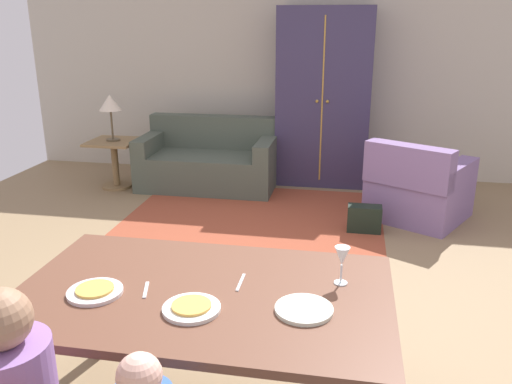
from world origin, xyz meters
The scene contains 18 objects.
ground_plane centered at (0.00, 0.47, -0.01)m, with size 7.50×6.14×0.02m, color #8B7250.
back_wall centered at (0.00, 3.59, 1.35)m, with size 7.50×0.10×2.70m, color beige.
dining_table centered at (-0.04, -1.14, 0.69)m, with size 1.72×1.04×0.76m.
plate_near_man centered at (-0.52, -1.26, 0.77)m, with size 0.25×0.25×0.02m, color silver.
pizza_near_man centered at (-0.52, -1.26, 0.78)m, with size 0.17×0.17×0.01m, color gold.
plate_near_child centered at (-0.04, -1.32, 0.77)m, with size 0.25×0.25×0.02m, color white.
pizza_near_child centered at (-0.04, -1.32, 0.78)m, with size 0.17×0.17×0.01m, color gold.
plate_near_woman centered at (0.43, -1.24, 0.77)m, with size 0.25×0.25×0.02m, color silver.
wine_glass centered at (0.58, -0.96, 0.89)m, with size 0.07×0.07×0.19m.
fork centered at (-0.30, -1.19, 0.76)m, with size 0.02×0.15×0.01m, color silver.
knife centered at (0.11, -1.04, 0.76)m, with size 0.01×0.17×0.01m, color silver.
area_rug centered at (-0.35, 1.91, 0.00)m, with size 2.60×1.80×0.01m, color #96432B.
couch centered at (-1.09, 2.76, 0.30)m, with size 1.61×0.86×0.82m.
armchair centered at (1.28, 2.06, 0.32)m, with size 1.16×1.16×0.82m.
armoire centered at (0.24, 3.20, 1.05)m, with size 1.10×0.59×2.10m.
side_table centered at (-2.19, 2.51, 0.38)m, with size 0.56×0.56×0.58m.
table_lamp centered at (-2.19, 2.51, 1.01)m, with size 0.26×0.26×0.54m.
handbag centered at (0.75, 1.61, 0.13)m, with size 0.32×0.16×0.26m, color black.
Camera 1 is at (0.59, -3.21, 1.94)m, focal length 36.91 mm.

